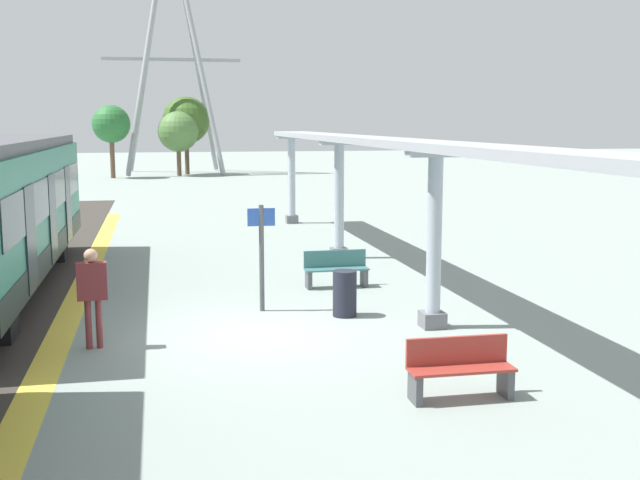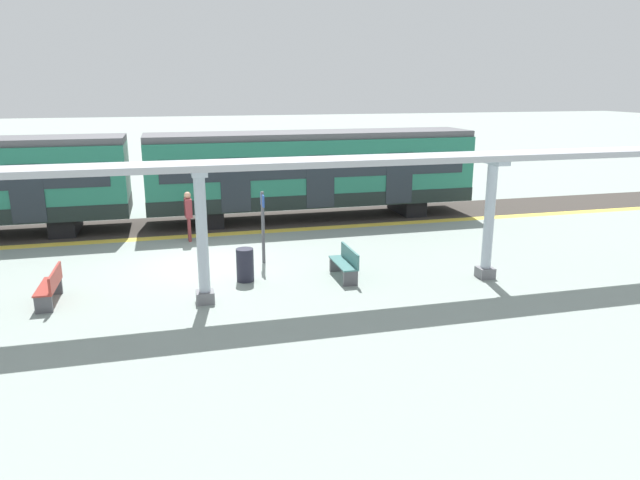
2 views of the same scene
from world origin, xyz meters
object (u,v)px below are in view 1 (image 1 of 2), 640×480
Objects in this scene: trash_bin at (345,293)px; passenger_waiting_near_edge at (92,286)px; canopy_pillar_third at (434,239)px; canopy_pillar_fifth at (292,179)px; bench_near_end at (459,367)px; bench_mid_platform at (336,268)px; canopy_pillar_fourth at (339,199)px; platform_info_sign at (262,247)px.

passenger_waiting_near_edge reaches higher than trash_bin.
canopy_pillar_fifth is (0.00, 15.71, 0.00)m from canopy_pillar_third.
canopy_pillar_third is at bearing 75.65° from bench_near_end.
canopy_pillar_third is 1.00× the size of canopy_pillar_fifth.
canopy_pillar_fifth is at bearing 85.29° from bench_mid_platform.
trash_bin is (-1.42, 1.19, -1.24)m from canopy_pillar_third.
bench_mid_platform is at bearing 90.17° from bench_near_end.
trash_bin is (-1.42, -14.51, -1.24)m from canopy_pillar_fifth.
canopy_pillar_fourth reaches higher than bench_mid_platform.
platform_info_sign is at bearing -102.27° from canopy_pillar_fifth.
canopy_pillar_fifth is at bearing 90.00° from canopy_pillar_fourth.
platform_info_sign is 1.27× the size of passenger_waiting_near_edge.
passenger_waiting_near_edge is (-6.18, -7.89, -0.61)m from canopy_pillar_fourth.
bench_near_end is 0.68× the size of platform_info_sign.
canopy_pillar_fifth is 14.63m from trash_bin.
canopy_pillar_fifth is at bearing 68.68° from passenger_waiting_near_edge.
canopy_pillar_fifth is 14.07m from platform_info_sign.
canopy_pillar_third is 4.01m from bench_near_end.
passenger_waiting_near_edge is (-5.21, -4.07, 0.64)m from bench_mid_platform.
trash_bin is at bearing 140.05° from canopy_pillar_third.
canopy_pillar_fourth is 2.23× the size of bench_mid_platform.
platform_info_sign is at bearing 146.69° from canopy_pillar_third.
canopy_pillar_fifth is 1.92× the size of passenger_waiting_near_edge.
bench_near_end is at bearing -84.39° from trash_bin.
bench_mid_platform is 0.68× the size of platform_info_sign.
trash_bin is at bearing -95.61° from canopy_pillar_fifth.
bench_mid_platform is 1.62× the size of trash_bin.
platform_info_sign is 3.81m from passenger_waiting_near_edge.
canopy_pillar_fifth is 2.22× the size of bench_near_end.
canopy_pillar_fourth is at bearing 62.79° from platform_info_sign.
canopy_pillar_third and canopy_pillar_fifth have the same top height.
platform_info_sign is at bearing -117.21° from canopy_pillar_fourth.
canopy_pillar_fourth is at bearing 77.79° from trash_bin.
canopy_pillar_third is at bearing -33.31° from platform_info_sign.
bench_mid_platform is 6.64m from passenger_waiting_near_edge.
platform_info_sign is at bearing 153.77° from trash_bin.
bench_near_end is 6.37m from passenger_waiting_near_edge.
canopy_pillar_third reaches higher than platform_info_sign.
bench_near_end is 4.91m from trash_bin.
canopy_pillar_fourth is at bearing -90.00° from canopy_pillar_fifth.
trash_bin is (-0.48, 4.89, 0.02)m from bench_near_end.
canopy_pillar_third reaches higher than passenger_waiting_near_edge.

